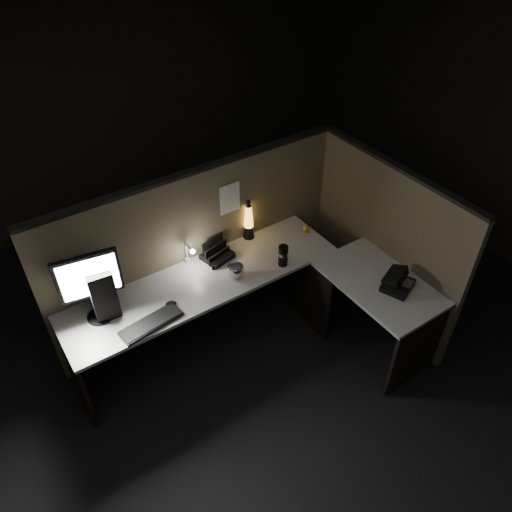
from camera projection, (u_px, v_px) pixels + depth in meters
floor at (261, 379)px, 4.13m from camera, size 6.00×6.00×0.00m
room_shell at (263, 220)px, 3.09m from camera, size 6.00×6.00×6.00m
partition_back at (200, 250)px, 4.24m from camera, size 2.66×0.06×1.50m
partition_right at (383, 246)px, 4.28m from camera, size 0.06×1.66×1.50m
desk at (262, 303)px, 3.99m from camera, size 2.60×1.60×0.73m
pc_tower at (98, 283)px, 3.65m from camera, size 0.21×0.41×0.41m
monitor at (90, 281)px, 3.46m from camera, size 0.45×0.19×0.57m
keyboard at (151, 324)px, 3.61m from camera, size 0.48×0.21×0.02m
mouse at (171, 304)px, 3.75m from camera, size 0.10×0.08×0.03m
clip_lamp at (190, 254)px, 4.04m from camera, size 0.04×0.16×0.21m
organizer at (217, 254)px, 4.17m from camera, size 0.27×0.25×0.18m
lava_lamp at (249, 222)px, 4.31m from camera, size 0.10×0.10×0.38m
travel_mug at (283, 256)px, 4.06m from camera, size 0.08×0.08×0.19m
steel_mug at (236, 271)px, 3.98m from camera, size 0.17×0.17×0.11m
figurine at (306, 228)px, 4.43m from camera, size 0.06×0.06×0.06m
pinned_paper at (230, 199)px, 4.07m from camera, size 0.19×0.00×0.27m
desk_phone at (397, 282)px, 3.88m from camera, size 0.30×0.29×0.14m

